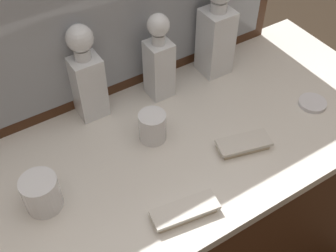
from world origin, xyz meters
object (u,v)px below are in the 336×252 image
Objects in this scene: crystal_decanter_front at (216,35)px; silver_brush_left at (185,211)px; crystal_decanter_far_left at (87,80)px; crystal_decanter_rear at (159,64)px; crystal_tumbler_far_right at (41,193)px; porcelain_dish at (312,103)px; crystal_tumbler_front at (153,128)px; silver_brush_rear at (244,144)px.

crystal_decanter_front is 0.57m from silver_brush_left.
crystal_decanter_front is 1.10× the size of crystal_decanter_far_left.
crystal_decanter_rear is 0.85× the size of crystal_decanter_front.
crystal_decanter_far_left is 3.13× the size of crystal_tumbler_far_right.
crystal_decanter_far_left is at bearing 150.28° from porcelain_dish.
crystal_tumbler_front is at bearing 8.13° from crystal_tumbler_far_right.
silver_brush_left is (-0.18, -0.40, -0.10)m from crystal_decanter_rear.
crystal_tumbler_front is 0.26m from silver_brush_left.
crystal_tumbler_far_right reaches higher than silver_brush_left.
crystal_decanter_rear reaches higher than silver_brush_rear.
crystal_tumbler_far_right is (-0.66, -0.20, -0.09)m from crystal_decanter_front.
porcelain_dish is at bearing 4.52° from silver_brush_rear.
silver_brush_left is 2.06× the size of porcelain_dish.
crystal_tumbler_far_right is at bearing 167.62° from silver_brush_rear.
silver_brush_left is 0.55m from porcelain_dish.
crystal_decanter_rear is 0.21m from crystal_decanter_far_left.
silver_brush_rear is at bearing -40.62° from crystal_tumbler_front.
crystal_tumbler_front is 0.55× the size of silver_brush_rear.
crystal_decanter_front reaches higher than crystal_decanter_far_left.
crystal_tumbler_far_right is 0.34m from silver_brush_left.
crystal_tumbler_far_right is at bearing -171.87° from crystal_tumbler_front.
silver_brush_rear is at bearing -76.24° from crystal_decanter_rear.
silver_brush_left is at bearing -103.76° from crystal_tumbler_front.
crystal_decanter_front reaches higher than silver_brush_rear.
silver_brush_rear is (0.08, -0.31, -0.10)m from crystal_decanter_rear.
crystal_decanter_front is 2.05× the size of silver_brush_rear.
silver_brush_left reaches higher than porcelain_dish.
crystal_decanter_far_left is 1.72× the size of silver_brush_left.
crystal_decanter_rear is at bearing 141.18° from porcelain_dish.
crystal_decanter_far_left reaches higher than silver_brush_left.
crystal_decanter_front is at bearing 117.39° from porcelain_dish.
crystal_tumbler_far_right is at bearing -135.37° from crystal_decanter_far_left.
crystal_decanter_far_left reaches higher than crystal_tumbler_far_right.
crystal_decanter_far_left is 0.22m from crystal_tumbler_front.
crystal_decanter_rear reaches higher than crystal_tumbler_front.
crystal_tumbler_far_right is at bearing 173.46° from porcelain_dish.
crystal_decanter_far_left is 1.86× the size of silver_brush_rear.
silver_brush_rear is 1.90× the size of porcelain_dish.
crystal_decanter_front reaches higher than silver_brush_left.
crystal_decanter_front is at bearing 67.58° from silver_brush_rear.
crystal_decanter_rear is at bearing 103.76° from silver_brush_rear.
crystal_tumbler_far_right is 0.54m from silver_brush_rear.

